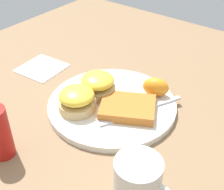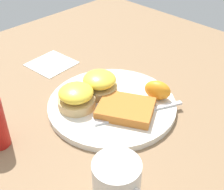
{
  "view_description": "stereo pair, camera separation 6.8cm",
  "coord_description": "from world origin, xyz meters",
  "px_view_note": "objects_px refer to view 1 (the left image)",
  "views": [
    {
      "loc": [
        0.34,
        -0.44,
        0.43
      ],
      "look_at": [
        0.0,
        0.0,
        0.03
      ],
      "focal_mm": 50.0,
      "sensor_mm": 36.0,
      "label": 1
    },
    {
      "loc": [
        0.39,
        -0.4,
        0.43
      ],
      "look_at": [
        0.0,
        0.0,
        0.03
      ],
      "focal_mm": 50.0,
      "sensor_mm": 36.0,
      "label": 2
    }
  ],
  "objects_px": {
    "hashbrown_patty": "(128,108)",
    "fork": "(135,111)",
    "orange_wedge": "(156,87)",
    "sandwich_benedict_left": "(98,84)",
    "sandwich_benedict_right": "(77,100)",
    "cup": "(138,185)"
  },
  "relations": [
    {
      "from": "orange_wedge",
      "to": "fork",
      "type": "bearing_deg",
      "value": -90.36
    },
    {
      "from": "sandwich_benedict_right",
      "to": "orange_wedge",
      "type": "distance_m",
      "value": 0.18
    },
    {
      "from": "hashbrown_patty",
      "to": "fork",
      "type": "xyz_separation_m",
      "value": [
        0.01,
        0.01,
        -0.01
      ]
    },
    {
      "from": "orange_wedge",
      "to": "cup",
      "type": "bearing_deg",
      "value": -64.37
    },
    {
      "from": "hashbrown_patty",
      "to": "cup",
      "type": "height_order",
      "value": "cup"
    },
    {
      "from": "cup",
      "to": "sandwich_benedict_left",
      "type": "bearing_deg",
      "value": 141.67
    },
    {
      "from": "sandwich_benedict_left",
      "to": "cup",
      "type": "xyz_separation_m",
      "value": [
        0.23,
        -0.18,
        0.01
      ]
    },
    {
      "from": "hashbrown_patty",
      "to": "fork",
      "type": "bearing_deg",
      "value": 24.62
    },
    {
      "from": "cup",
      "to": "sandwich_benedict_right",
      "type": "bearing_deg",
      "value": 153.91
    },
    {
      "from": "sandwich_benedict_right",
      "to": "hashbrown_patty",
      "type": "height_order",
      "value": "sandwich_benedict_right"
    },
    {
      "from": "hashbrown_patty",
      "to": "fork",
      "type": "height_order",
      "value": "hashbrown_patty"
    },
    {
      "from": "orange_wedge",
      "to": "sandwich_benedict_left",
      "type": "bearing_deg",
      "value": -145.12
    },
    {
      "from": "orange_wedge",
      "to": "cup",
      "type": "relative_size",
      "value": 0.58
    },
    {
      "from": "sandwich_benedict_right",
      "to": "fork",
      "type": "bearing_deg",
      "value": 31.79
    },
    {
      "from": "orange_wedge",
      "to": "sandwich_benedict_right",
      "type": "bearing_deg",
      "value": -125.9
    },
    {
      "from": "sandwich_benedict_left",
      "to": "hashbrown_patty",
      "type": "distance_m",
      "value": 0.1
    },
    {
      "from": "hashbrown_patty",
      "to": "orange_wedge",
      "type": "height_order",
      "value": "orange_wedge"
    },
    {
      "from": "fork",
      "to": "cup",
      "type": "xyz_separation_m",
      "value": [
        0.13,
        -0.18,
        0.03
      ]
    },
    {
      "from": "sandwich_benedict_right",
      "to": "cup",
      "type": "distance_m",
      "value": 0.26
    },
    {
      "from": "sandwich_benedict_left",
      "to": "orange_wedge",
      "type": "bearing_deg",
      "value": 34.88
    },
    {
      "from": "cup",
      "to": "orange_wedge",
      "type": "bearing_deg",
      "value": 115.63
    },
    {
      "from": "sandwich_benedict_left",
      "to": "cup",
      "type": "height_order",
      "value": "cup"
    }
  ]
}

